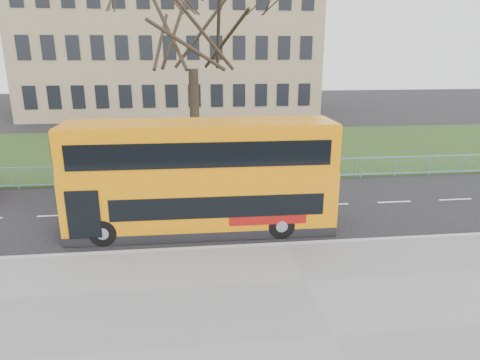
# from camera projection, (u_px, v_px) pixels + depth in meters

# --- Properties ---
(ground) EXTENTS (120.00, 120.00, 0.00)m
(ground) POSITION_uv_depth(u_px,v_px,m) (277.00, 229.00, 16.71)
(ground) COLOR black
(ground) RESTS_ON ground
(pavement) EXTENTS (80.00, 10.50, 0.12)m
(pavement) POSITION_uv_depth(u_px,v_px,m) (333.00, 338.00, 10.27)
(pavement) COLOR slate
(pavement) RESTS_ON ground
(kerb) EXTENTS (80.00, 0.20, 0.14)m
(kerb) POSITION_uv_depth(u_px,v_px,m) (286.00, 245.00, 15.22)
(kerb) COLOR #959598
(kerb) RESTS_ON ground
(grass_verge) EXTENTS (80.00, 15.40, 0.08)m
(grass_verge) POSITION_uv_depth(u_px,v_px,m) (238.00, 149.00, 30.30)
(grass_verge) COLOR #223A15
(grass_verge) RESTS_ON ground
(guard_railing) EXTENTS (40.00, 0.12, 1.10)m
(guard_railing) POSITION_uv_depth(u_px,v_px,m) (253.00, 171.00, 22.83)
(guard_railing) COLOR #73ABCD
(guard_railing) RESTS_ON ground
(bare_tree) EXTENTS (9.41, 9.41, 13.45)m
(bare_tree) POSITION_uv_depth(u_px,v_px,m) (193.00, 49.00, 23.93)
(bare_tree) COLOR black
(bare_tree) RESTS_ON grass_verge
(civic_building) EXTENTS (30.00, 15.00, 14.00)m
(civic_building) POSITION_uv_depth(u_px,v_px,m) (173.00, 48.00, 47.43)
(civic_building) COLOR #91785C
(civic_building) RESTS_ON ground
(yellow_bus) EXTENTS (9.97, 2.51, 4.17)m
(yellow_bus) POSITION_uv_depth(u_px,v_px,m) (201.00, 175.00, 16.05)
(yellow_bus) COLOR orange
(yellow_bus) RESTS_ON ground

